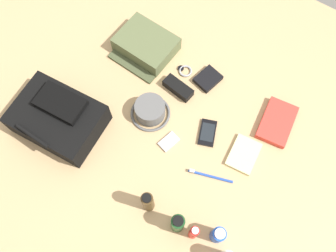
{
  "coord_description": "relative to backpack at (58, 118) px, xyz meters",
  "views": [
    {
      "loc": [
        -0.31,
        0.45,
        1.4
      ],
      "look_at": [
        0.0,
        0.0,
        0.04
      ],
      "focal_mm": 37.15,
      "sensor_mm": 36.0,
      "label": 1
    }
  ],
  "objects": [
    {
      "name": "media_player",
      "position": [
        -0.43,
        -0.19,
        -0.06
      ],
      "size": [
        0.07,
        0.09,
        0.01
      ],
      "color": "#B7B7BC",
      "rests_on": "ground_plane"
    },
    {
      "name": "toothbrush",
      "position": [
        -0.65,
        -0.16,
        -0.06
      ],
      "size": [
        0.18,
        0.07,
        0.02
      ],
      "color": "blue",
      "rests_on": "ground_plane"
    },
    {
      "name": "backpack",
      "position": [
        0.0,
        0.0,
        0.0
      ],
      "size": [
        0.38,
        0.3,
        0.15
      ],
      "color": "black",
      "rests_on": "ground_plane"
    },
    {
      "name": "notepad",
      "position": [
        -0.72,
        -0.32,
        -0.06
      ],
      "size": [
        0.13,
        0.16,
        0.02
      ],
      "primitive_type": "cube",
      "rotation": [
        0.0,
        0.0,
        0.12
      ],
      "color": "beige",
      "rests_on": "ground_plane"
    },
    {
      "name": "sunscreen_spray",
      "position": [
        -0.72,
        0.07,
        0.02
      ],
      "size": [
        0.03,
        0.03,
        0.16
      ],
      "color": "red",
      "rests_on": "ground_plane"
    },
    {
      "name": "paperback_novel",
      "position": [
        -0.77,
        -0.52,
        -0.05
      ],
      "size": [
        0.16,
        0.22,
        0.03
      ],
      "color": "red",
      "rests_on": "ground_plane"
    },
    {
      "name": "cologne_bottle",
      "position": [
        -0.52,
        0.08,
        0.02
      ],
      "size": [
        0.05,
        0.05,
        0.17
      ],
      "color": "#473319",
      "rests_on": "ground_plane"
    },
    {
      "name": "sunglasses_case",
      "position": [
        -0.33,
        -0.42,
        -0.04
      ],
      "size": [
        0.15,
        0.07,
        0.04
      ],
      "primitive_type": "cube",
      "rotation": [
        0.0,
        0.0,
        -0.11
      ],
      "color": "black",
      "rests_on": "ground_plane"
    },
    {
      "name": "cell_phone",
      "position": [
        -0.55,
        -0.32,
        -0.06
      ],
      "size": [
        0.11,
        0.14,
        0.01
      ],
      "color": "black",
      "rests_on": "ground_plane"
    },
    {
      "name": "ground_plane",
      "position": [
        -0.4,
        -0.23,
        -0.08
      ],
      "size": [
        2.64,
        2.02,
        0.02
      ],
      "primitive_type": "cube",
      "color": "tan",
      "rests_on": "ground"
    },
    {
      "name": "toiletry_pouch",
      "position": [
        -0.08,
        -0.52,
        -0.03
      ],
      "size": [
        0.27,
        0.25,
        0.08
      ],
      "color": "#56603D",
      "rests_on": "ground_plane"
    },
    {
      "name": "shampoo_bottle",
      "position": [
        -0.65,
        0.08,
        0.01
      ],
      "size": [
        0.05,
        0.05,
        0.15
      ],
      "color": "#19471E",
      "rests_on": "ground_plane"
    },
    {
      "name": "deodorant_spray",
      "position": [
        -0.8,
        0.03,
        -0.01
      ],
      "size": [
        0.05,
        0.05,
        0.12
      ],
      "color": "blue",
      "rests_on": "ground_plane"
    },
    {
      "name": "bucket_hat",
      "position": [
        -0.29,
        -0.25,
        -0.03
      ],
      "size": [
        0.18,
        0.18,
        0.08
      ],
      "color": "#5A5A5A",
      "rests_on": "ground_plane"
    },
    {
      "name": "wristwatch",
      "position": [
        -0.3,
        -0.52,
        -0.06
      ],
      "size": [
        0.07,
        0.06,
        0.01
      ],
      "color": "#99999E",
      "rests_on": "ground_plane"
    },
    {
      "name": "wallet",
      "position": [
        -0.41,
        -0.54,
        -0.05
      ],
      "size": [
        0.11,
        0.13,
        0.02
      ],
      "primitive_type": "cube",
      "rotation": [
        0.0,
        0.0,
        -0.21
      ],
      "color": "black",
      "rests_on": "ground_plane"
    }
  ]
}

